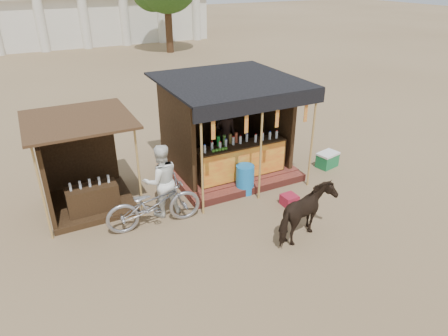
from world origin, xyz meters
name	(u,v)px	position (x,y,z in m)	size (l,w,h in m)	color
ground	(256,241)	(0.00, 0.00, 0.00)	(120.00, 120.00, 0.00)	#846B4C
main_stall	(227,139)	(1.00, 3.36, 1.03)	(3.60, 3.61, 2.78)	brown
secondary_stall	(79,177)	(-3.17, 3.24, 0.85)	(2.40, 2.40, 2.38)	#392614
cow	(306,214)	(1.00, -0.40, 0.63)	(0.68, 1.50, 1.27)	black
motorbike	(154,204)	(-1.81, 1.61, 0.58)	(0.77, 2.22, 1.17)	#94959C
bystander	(161,181)	(-1.47, 2.00, 0.92)	(0.89, 0.69, 1.83)	white
blue_barrel	(245,179)	(0.83, 2.00, 0.40)	(0.49, 0.49, 0.79)	blue
red_crate	(289,200)	(1.53, 0.92, 0.14)	(0.37, 0.37, 0.28)	maroon
cooler	(327,160)	(3.85, 2.23, 0.23)	(0.72, 0.57, 0.46)	#19703C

